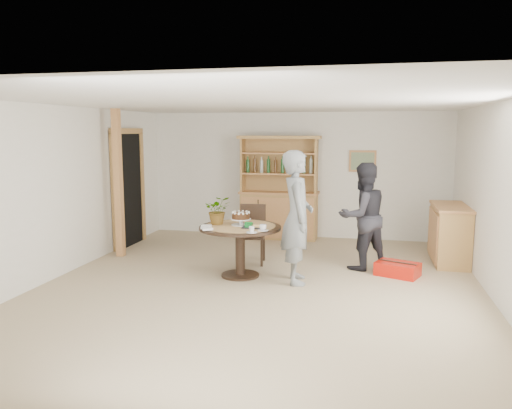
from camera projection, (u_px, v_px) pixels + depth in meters
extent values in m
plane|color=tan|center=(259.00, 287.00, 6.85)|extent=(7.00, 7.00, 0.00)
cube|color=white|center=(296.00, 175.00, 10.04)|extent=(6.00, 0.04, 2.50)
cube|color=white|center=(147.00, 265.00, 3.29)|extent=(6.00, 0.04, 2.50)
cube|color=white|center=(60.00, 191.00, 7.32)|extent=(0.04, 7.00, 2.50)
cube|color=white|center=(502.00, 205.00, 6.02)|extent=(0.04, 7.00, 2.50)
cube|color=white|center=(260.00, 102.00, 6.48)|extent=(6.00, 7.00, 0.04)
cube|color=tan|center=(363.00, 161.00, 9.69)|extent=(0.52, 0.03, 0.42)
cube|color=#59724C|center=(363.00, 161.00, 9.67)|extent=(0.44, 0.02, 0.34)
cube|color=black|center=(128.00, 190.00, 9.26)|extent=(0.10, 0.90, 2.10)
cube|color=tan|center=(116.00, 193.00, 8.78)|extent=(0.12, 0.10, 2.10)
cube|color=tan|center=(141.00, 187.00, 9.74)|extent=(0.12, 0.10, 2.10)
cube|color=tan|center=(127.00, 131.00, 9.10)|extent=(0.12, 1.10, 0.10)
cube|color=tan|center=(118.00, 184.00, 8.41)|extent=(0.12, 0.12, 2.50)
cube|color=tan|center=(279.00, 216.00, 9.97)|extent=(1.50, 0.50, 0.90)
cube|color=tan|center=(279.00, 193.00, 9.91)|extent=(1.56, 0.54, 0.04)
cube|color=tan|center=(280.00, 165.00, 9.92)|extent=(1.50, 0.04, 1.06)
cube|color=tan|center=(243.00, 164.00, 9.94)|extent=(0.04, 0.34, 1.06)
cube|color=tan|center=(316.00, 166.00, 9.62)|extent=(0.04, 0.34, 1.06)
cube|color=tan|center=(279.00, 174.00, 9.80)|extent=(1.44, 0.32, 0.03)
cube|color=tan|center=(279.00, 153.00, 9.74)|extent=(1.44, 0.32, 0.03)
cube|color=tan|center=(279.00, 137.00, 9.70)|extent=(1.62, 0.40, 0.06)
cylinder|color=#194C1E|center=(251.00, 165.00, 9.90)|extent=(0.07, 0.07, 0.28)
cylinder|color=#4C2D14|center=(259.00, 165.00, 9.87)|extent=(0.07, 0.07, 0.28)
cylinder|color=#B2BFB2|center=(267.00, 166.00, 9.83)|extent=(0.07, 0.07, 0.28)
cylinder|color=#194C1E|center=(275.00, 166.00, 9.80)|extent=(0.07, 0.07, 0.28)
cylinder|color=#4C2D14|center=(283.00, 166.00, 9.76)|extent=(0.07, 0.07, 0.28)
cylinder|color=#B2BFB2|center=(291.00, 166.00, 9.73)|extent=(0.07, 0.07, 0.28)
cylinder|color=#194C1E|center=(299.00, 166.00, 9.69)|extent=(0.07, 0.07, 0.28)
cylinder|color=#4C2D14|center=(307.00, 166.00, 9.66)|extent=(0.07, 0.07, 0.28)
cube|color=tan|center=(450.00, 235.00, 8.12)|extent=(0.50, 1.20, 0.90)
cube|color=tan|center=(451.00, 207.00, 8.05)|extent=(0.54, 1.26, 0.04)
cylinder|color=black|center=(240.00, 228.00, 7.28)|extent=(1.20, 1.20, 0.04)
cylinder|color=black|center=(240.00, 252.00, 7.34)|extent=(0.14, 0.14, 0.70)
cylinder|color=black|center=(240.00, 275.00, 7.39)|extent=(0.56, 0.56, 0.03)
cylinder|color=#A57F50|center=(240.00, 226.00, 7.28)|extent=(1.04, 1.04, 0.01)
cube|color=black|center=(252.00, 236.00, 8.05)|extent=(0.46, 0.46, 0.04)
cube|color=black|center=(253.00, 219.00, 8.20)|extent=(0.42, 0.08, 0.46)
cube|color=black|center=(253.00, 206.00, 8.17)|extent=(0.42, 0.09, 0.05)
cube|color=black|center=(239.00, 252.00, 7.92)|extent=(0.03, 0.04, 0.44)
cube|color=black|center=(262.00, 253.00, 7.89)|extent=(0.04, 0.04, 0.44)
cube|color=black|center=(242.00, 247.00, 8.28)|extent=(0.03, 0.04, 0.44)
cube|color=black|center=(264.00, 248.00, 8.24)|extent=(0.04, 0.04, 0.44)
cylinder|color=white|center=(241.00, 225.00, 7.33)|extent=(0.28, 0.28, 0.01)
cylinder|color=white|center=(241.00, 222.00, 7.32)|extent=(0.05, 0.05, 0.08)
cylinder|color=white|center=(241.00, 219.00, 7.32)|extent=(0.30, 0.30, 0.01)
cylinder|color=#4A2A15|center=(241.00, 216.00, 7.31)|extent=(0.26, 0.26, 0.09)
cylinder|color=white|center=(241.00, 213.00, 7.30)|extent=(0.08, 0.08, 0.01)
sphere|color=white|center=(249.00, 213.00, 7.28)|extent=(0.04, 0.04, 0.04)
sphere|color=white|center=(249.00, 212.00, 7.34)|extent=(0.04, 0.04, 0.04)
sphere|color=white|center=(247.00, 212.00, 7.39)|extent=(0.04, 0.04, 0.04)
sphere|color=white|center=(243.00, 211.00, 7.42)|extent=(0.04, 0.04, 0.04)
sphere|color=white|center=(239.00, 211.00, 7.41)|extent=(0.04, 0.04, 0.04)
sphere|color=white|center=(235.00, 212.00, 7.38)|extent=(0.04, 0.04, 0.04)
sphere|color=white|center=(233.00, 212.00, 7.33)|extent=(0.04, 0.04, 0.04)
sphere|color=white|center=(233.00, 213.00, 7.27)|extent=(0.04, 0.04, 0.04)
sphere|color=white|center=(235.00, 214.00, 7.21)|extent=(0.04, 0.04, 0.04)
sphere|color=white|center=(239.00, 214.00, 7.19)|extent=(0.04, 0.04, 0.04)
sphere|color=white|center=(243.00, 214.00, 7.19)|extent=(0.04, 0.04, 0.04)
sphere|color=white|center=(247.00, 214.00, 7.22)|extent=(0.04, 0.04, 0.04)
imported|color=#3F7233|center=(218.00, 210.00, 7.37)|extent=(0.47, 0.44, 0.42)
cube|color=black|center=(253.00, 227.00, 7.12)|extent=(0.30, 0.20, 0.01)
cube|color=#0B6B21|center=(249.00, 225.00, 7.12)|extent=(0.10, 0.10, 0.06)
cube|color=#0B6B21|center=(249.00, 222.00, 7.12)|extent=(0.11, 0.02, 0.01)
cylinder|color=silver|center=(263.00, 230.00, 6.92)|extent=(0.15, 0.15, 0.01)
imported|color=silver|center=(263.00, 227.00, 6.92)|extent=(0.10, 0.10, 0.08)
cylinder|color=silver|center=(252.00, 232.00, 6.78)|extent=(0.15, 0.15, 0.01)
imported|color=silver|center=(252.00, 229.00, 6.78)|extent=(0.08, 0.08, 0.07)
cube|color=white|center=(206.00, 226.00, 7.18)|extent=(0.14, 0.08, 0.03)
cube|color=white|center=(206.00, 228.00, 7.06)|extent=(0.16, 0.11, 0.03)
cube|color=white|center=(208.00, 229.00, 6.95)|extent=(0.16, 0.14, 0.03)
imported|color=slate|center=(297.00, 217.00, 6.97)|extent=(0.59, 0.76, 1.87)
imported|color=black|center=(363.00, 216.00, 7.68)|extent=(1.02, 0.97, 1.66)
cube|color=red|center=(398.00, 269.00, 7.39)|extent=(0.71, 0.60, 0.20)
cube|color=black|center=(398.00, 262.00, 7.38)|extent=(0.53, 0.25, 0.01)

